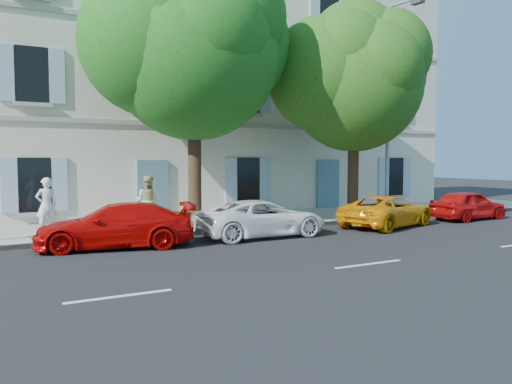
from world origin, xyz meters
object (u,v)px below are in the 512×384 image
car_red_hatchback (468,205)px  tree_left (194,54)px  car_red_coupe (116,226)px  pedestrian_a (46,205)px  car_yellow_supercar (387,211)px  tree_right (354,84)px  pedestrian_b (147,201)px  street_lamp (391,98)px  car_white_coupe (262,218)px

car_red_hatchback → tree_left: size_ratio=0.39×
car_red_coupe → pedestrian_a: 3.32m
car_yellow_supercar → tree_left: bearing=50.5°
car_yellow_supercar → tree_right: 5.36m
car_red_coupe → pedestrian_b: bearing=162.1°
street_lamp → car_red_coupe: bearing=-173.2°
tree_left → tree_right: size_ratio=1.12×
car_red_coupe → car_red_hatchback: bearing=101.2°
car_yellow_supercar → street_lamp: size_ratio=0.49×
car_yellow_supercar → car_red_hatchback: size_ratio=1.17×
pedestrian_a → pedestrian_b: bearing=172.8°
car_white_coupe → pedestrian_a: size_ratio=2.41×
car_red_coupe → tree_right: 11.26m
car_yellow_supercar → tree_left: size_ratio=0.45×
car_white_coupe → car_yellow_supercar: bearing=-91.7°
pedestrian_b → car_red_hatchback: bearing=-153.2°
car_white_coupe → car_yellow_supercar: car_white_coupe is taller
car_white_coupe → pedestrian_b: bearing=41.1°
tree_right → street_lamp: street_lamp is taller
street_lamp → pedestrian_a: street_lamp is taller
car_red_coupe → car_white_coupe: bearing=100.2°
car_red_coupe → car_yellow_supercar: 9.99m
car_white_coupe → tree_right: (5.29, 1.87, 4.96)m
tree_left → pedestrian_a: tree_left is taller
tree_right → pedestrian_a: size_ratio=4.67×
car_red_hatchback → street_lamp: bearing=54.2°
street_lamp → pedestrian_b: size_ratio=4.86×
car_red_hatchback → tree_left: tree_left is taller
tree_right → pedestrian_b: bearing=170.1°
car_red_hatchback → tree_left: (-11.15, 2.65, 5.61)m
car_yellow_supercar → street_lamp: 5.14m
car_yellow_supercar → pedestrian_b: 8.87m
car_red_coupe → street_lamp: 12.64m
tree_left → pedestrian_b: bearing=153.1°
pedestrian_b → car_white_coupe: bearing=173.0°
car_white_coupe → tree_right: size_ratio=0.52×
car_white_coupe → tree_right: bearing=-70.6°
tree_left → tree_right: (6.65, -0.66, -0.67)m
tree_right → pedestrian_b: tree_right is taller
car_red_coupe → street_lamp: bearing=109.3°
car_white_coupe → pedestrian_a: bearing=63.8°
pedestrian_a → tree_left: bearing=162.7°
car_red_hatchback → pedestrian_a: (-16.05, 3.21, 0.43)m
car_red_hatchback → pedestrian_b: bearing=71.2°
car_red_coupe → tree_right: (9.99, 1.68, 4.92)m
car_white_coupe → tree_left: tree_left is taller
car_white_coupe → car_yellow_supercar: size_ratio=1.02×
car_yellow_supercar → pedestrian_a: (-11.54, 3.24, 0.46)m
car_yellow_supercar → pedestrian_b: (-8.16, 3.45, 0.45)m
car_white_coupe → car_red_hatchback: 9.79m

